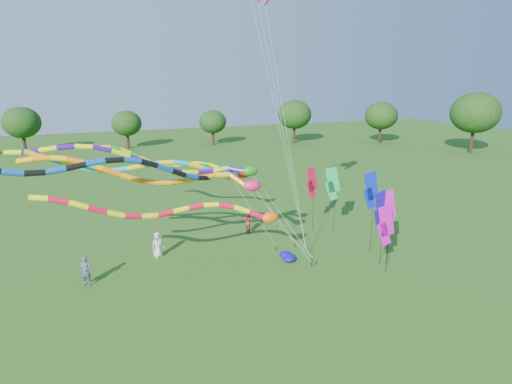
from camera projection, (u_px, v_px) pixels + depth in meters
name	position (u px, v px, depth m)	size (l,w,h in m)	color
ground	(302.00, 293.00, 22.71)	(160.00, 160.00, 0.00)	#225315
tree_ring	(291.00, 168.00, 26.87)	(121.83, 119.09, 9.69)	#382314
tube_kite_red	(192.00, 212.00, 23.14)	(14.83, 1.56, 6.29)	black
tube_kite_orange	(174.00, 177.00, 23.10)	(15.01, 3.41, 7.89)	black
tube_kite_purple	(164.00, 163.00, 22.93)	(15.90, 3.12, 8.48)	black
tube_kite_blue	(156.00, 170.00, 21.80)	(15.13, 3.67, 8.11)	black
tube_kite_cyan	(174.00, 169.00, 24.13)	(15.08, 1.12, 8.12)	black
tube_kite_green	(187.00, 164.00, 31.84)	(11.77, 5.43, 6.80)	black
banner_pole_red	(312.00, 183.00, 31.16)	(1.14, 0.37, 4.94)	black
banner_pole_magenta_b	(388.00, 210.00, 25.48)	(1.16, 0.24, 4.70)	black
banner_pole_green	(332.00, 184.00, 30.61)	(1.09, 0.55, 5.00)	black
banner_pole_magenta_a	(385.00, 226.00, 24.28)	(1.16, 0.25, 4.19)	black
banner_pole_blue_a	(381.00, 211.00, 25.29)	(1.16, 0.25, 4.72)	black
banner_pole_blue_b	(371.00, 191.00, 27.00)	(1.16, 0.12, 5.44)	black
blue_nylon_heap	(297.00, 255.00, 27.12)	(1.00, 1.26, 0.44)	#0D0CA8
person_a	(158.00, 245.00, 27.11)	(0.80, 0.52, 1.65)	beige
person_b	(86.00, 271.00, 23.32)	(0.62, 0.41, 1.71)	#454C60
person_c	(249.00, 222.00, 31.44)	(0.82, 0.64, 1.68)	maroon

